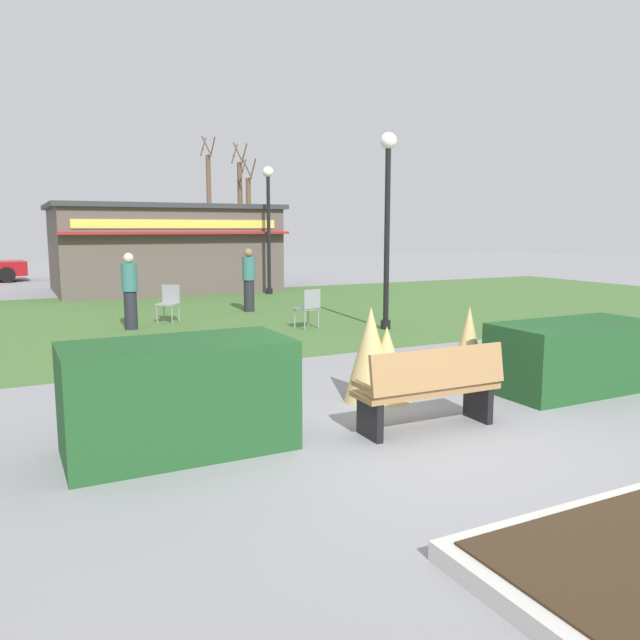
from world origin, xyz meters
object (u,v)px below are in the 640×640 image
tree_right_bg (240,212)px  person_standing (130,291)px  food_kiosk (163,248)px  lamppost_mid (387,207)px  trash_bin (88,412)px  cafe_chair_east (309,305)px  cafe_chair_west (169,300)px  parked_car_center_slot (104,264)px  park_bench (431,388)px  tree_center_bg (209,208)px  tree_left_bg (249,220)px  person_strolling (249,280)px  lamppost_far (268,215)px

tree_right_bg → person_standing: bearing=-115.8°
food_kiosk → person_standing: food_kiosk is taller
lamppost_mid → trash_bin: bearing=-142.2°
cafe_chair_east → lamppost_mid: bearing=-26.8°
cafe_chair_west → cafe_chair_east: same height
food_kiosk → tree_right_bg: 13.67m
cafe_chair_east → parked_car_center_slot: bearing=96.7°
park_bench → tree_right_bg: bearing=74.3°
lamppost_mid → food_kiosk: lamppost_mid is taller
cafe_chair_west → tree_center_bg: bearing=70.7°
cafe_chair_west → tree_left_bg: bearing=64.3°
cafe_chair_west → person_strolling: (2.37, 0.97, 0.33)m
lamppost_far → person_strolling: 4.84m
trash_bin → person_strolling: size_ratio=0.54×
person_strolling → food_kiosk: bearing=-36.4°
trash_bin → cafe_chair_west: 8.92m
tree_left_bg → tree_right_bg: size_ratio=0.87×
lamppost_mid → tree_right_bg: bearing=78.2°
lamppost_far → tree_left_bg: bearing=72.3°
park_bench → person_strolling: size_ratio=1.01×
lamppost_far → trash_bin: (-7.36, -13.37, -2.21)m
cafe_chair_west → cafe_chair_east: (2.53, -2.38, 0.00)m
lamppost_mid → parked_car_center_slot: size_ratio=0.97×
park_bench → cafe_chair_east: size_ratio=1.92×
cafe_chair_east → tree_left_bg: 21.92m
food_kiosk → cafe_chair_west: bearing=-102.0°
lamppost_far → tree_right_bg: tree_right_bg is taller
cafe_chair_east → person_standing: person_standing is taller
trash_bin → tree_right_bg: bearing=67.5°
person_strolling → tree_center_bg: (5.33, 21.00, 2.55)m
park_bench → cafe_chair_east: (1.86, 6.92, 0.05)m
parked_car_center_slot → person_strolling: bearing=-82.4°
person_strolling → tree_left_bg: (6.53, 17.51, 1.79)m
lamppost_mid → person_strolling: (-1.69, 4.12, -1.81)m
trash_bin → tree_right_bg: tree_right_bg is taller
tree_right_bg → lamppost_mid: bearing=-101.8°
person_strolling → tree_right_bg: 19.83m
park_bench → food_kiosk: (1.04, 17.31, 1.04)m
cafe_chair_east → tree_center_bg: tree_center_bg is taller
tree_right_bg → tree_center_bg: tree_center_bg is taller
person_strolling → park_bench: bearing=128.9°
person_standing → parked_car_center_slot: 15.41m
park_bench → tree_left_bg: size_ratio=0.28×
person_strolling → tree_left_bg: size_ratio=0.28×
tree_left_bg → lamppost_mid: bearing=-102.6°
lamppost_mid → person_strolling: lamppost_mid is taller
lamppost_mid → lamppost_far: (0.50, 8.05, 0.00)m
cafe_chair_west → person_strolling: person_strolling is taller
person_strolling → person_standing: (-3.38, -1.63, 0.00)m
food_kiosk → parked_car_center_slot: 6.83m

